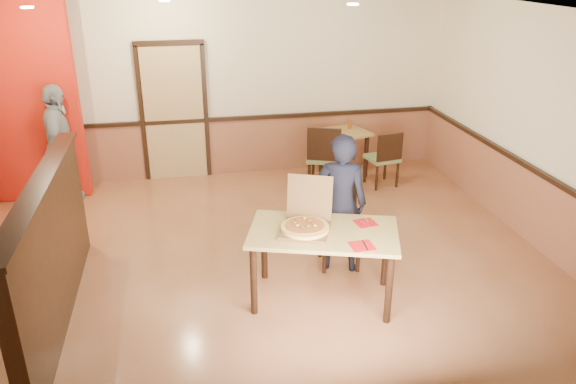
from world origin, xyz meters
name	(u,v)px	position (x,y,z in m)	size (l,w,h in m)	color
floor	(259,284)	(0.00, 0.00, 0.00)	(7.00, 7.00, 0.00)	#B56E46
ceiling	(253,18)	(0.00, 0.00, 2.80)	(7.00, 7.00, 0.00)	black
wall_back	(225,88)	(0.00, 3.50, 1.40)	(7.00, 7.00, 0.00)	beige
wall_right	(570,143)	(3.50, 0.00, 1.40)	(7.00, 7.00, 0.00)	beige
wainscot_back	(227,147)	(0.00, 3.47, 0.45)	(7.00, 0.04, 0.90)	#96583C
chair_rail_back	(226,119)	(0.00, 3.45, 0.92)	(7.00, 0.06, 0.06)	black
wainscot_right	(551,220)	(3.47, 0.00, 0.45)	(0.04, 7.00, 0.90)	#96583C
chair_rail_right	(557,183)	(3.45, 0.00, 0.92)	(0.06, 7.00, 0.06)	black
back_door	(174,113)	(-0.80, 3.46, 1.05)	(0.90, 0.06, 2.10)	tan
booth_partition	(52,251)	(-2.00, -0.20, 0.74)	(0.20, 3.10, 1.44)	black
red_accent_panel	(19,105)	(-2.90, 3.00, 1.40)	(1.60, 0.20, 2.78)	red
spot_a	(27,7)	(-2.30, 1.80, 2.78)	(0.14, 0.14, 0.02)	#FFDAB2
spot_b	(164,1)	(-0.80, 2.50, 2.78)	(0.14, 0.14, 0.02)	#FFDAB2
spot_c	(353,4)	(1.40, 1.50, 2.78)	(0.14, 0.14, 0.02)	#FFDAB2
main_table	(323,241)	(0.60, -0.39, 0.68)	(1.66, 1.25, 0.79)	#AD8C49
diner_chair	(339,221)	(0.98, 0.33, 0.51)	(0.52, 0.52, 0.94)	olive
side_chair_left	(325,156)	(1.36, 2.42, 0.57)	(0.67, 0.67, 1.04)	olive
side_chair_right	(384,157)	(2.30, 2.43, 0.48)	(0.51, 0.51, 0.89)	olive
side_table	(344,142)	(1.83, 3.04, 0.56)	(0.85, 0.85, 0.73)	#AD8C49
diner	(340,204)	(0.94, 0.19, 0.80)	(0.59, 0.38, 1.60)	black
passerby	(60,146)	(-2.38, 2.70, 0.86)	(1.01, 0.42, 1.73)	gray
pizza_box	(306,224)	(0.43, -0.33, 0.85)	(0.63, 0.68, 0.49)	brown
pizza	(305,228)	(0.42, -0.38, 0.84)	(0.48, 0.48, 0.03)	#F9CE5A
napkin_near	(362,246)	(0.88, -0.77, 0.79)	(0.23, 0.23, 0.01)	red
napkin_far	(366,223)	(1.07, -0.30, 0.79)	(0.23, 0.23, 0.01)	red
condiment	(350,124)	(1.96, 3.17, 0.80)	(0.05, 0.05, 0.14)	brown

